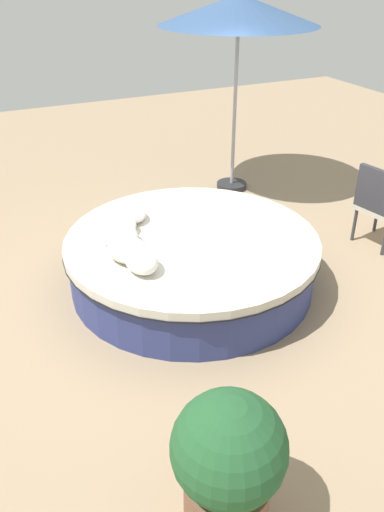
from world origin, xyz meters
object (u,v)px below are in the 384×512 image
at_px(patio_chair, 381,202).
at_px(patio_umbrella, 239,12).
at_px(throw_pillow_2, 119,236).
at_px(throw_pillow_3, 128,250).
at_px(throw_pillow_1, 117,224).
at_px(planter, 228,461).
at_px(round_bed, 192,260).
at_px(throw_pillow_0, 130,213).
at_px(throw_pillow_4, 141,260).

relative_size(patio_chair, patio_umbrella, 0.38).
height_order(throw_pillow_2, throw_pillow_3, throw_pillow_2).
bearing_deg(throw_pillow_1, throw_pillow_2, 166.71).
bearing_deg(throw_pillow_2, throw_pillow_1, -13.29).
height_order(patio_chair, patio_umbrella, patio_umbrella).
relative_size(throw_pillow_3, planter, 0.51).
bearing_deg(throw_pillow_1, throw_pillow_3, 172.74).
relative_size(round_bed, throw_pillow_0, 6.12).
distance_m(throw_pillow_0, patio_chair, 2.88).
distance_m(throw_pillow_3, planter, 2.44).
distance_m(throw_pillow_1, planter, 2.99).
xyz_separation_m(round_bed, throw_pillow_2, (0.18, 0.71, 0.36)).
height_order(throw_pillow_4, patio_chair, patio_chair).
height_order(round_bed, planter, planter).
height_order(throw_pillow_2, planter, planter).
height_order(throw_pillow_3, planter, planter).
relative_size(patio_umbrella, planter, 2.64).
height_order(throw_pillow_1, patio_umbrella, patio_umbrella).
height_order(throw_pillow_1, planter, planter).
relative_size(throw_pillow_0, throw_pillow_2, 0.93).
xyz_separation_m(throw_pillow_4, planter, (-2.14, 0.27, -0.12)).
height_order(throw_pillow_4, planter, planter).
relative_size(throw_pillow_1, patio_umbrella, 0.18).
bearing_deg(patio_chair, throw_pillow_2, -106.54).
bearing_deg(throw_pillow_4, throw_pillow_2, 2.61).
bearing_deg(throw_pillow_2, round_bed, -103.97).
xyz_separation_m(throw_pillow_0, throw_pillow_2, (-0.47, 0.28, 0.02)).
distance_m(throw_pillow_3, patio_chair, 3.05).
xyz_separation_m(throw_pillow_0, patio_chair, (-0.82, -2.76, -0.07)).
bearing_deg(patio_umbrella, throw_pillow_3, 132.77).
bearing_deg(throw_pillow_2, throw_pillow_3, 179.16).
xyz_separation_m(throw_pillow_4, patio_chair, (0.20, -3.01, -0.09)).
bearing_deg(round_bed, throw_pillow_0, 33.53).
distance_m(throw_pillow_1, throw_pillow_3, 0.55).
relative_size(throw_pillow_0, planter, 0.43).
distance_m(throw_pillow_2, throw_pillow_4, 0.55).
distance_m(throw_pillow_3, patio_umbrella, 3.66).
distance_m(throw_pillow_1, patio_chair, 3.04).
bearing_deg(round_bed, throw_pillow_3, 97.28).
distance_m(throw_pillow_4, planter, 2.16).
relative_size(round_bed, patio_umbrella, 1.00).
distance_m(round_bed, patio_chair, 2.35).
relative_size(throw_pillow_0, patio_umbrella, 0.16).
bearing_deg(patio_chair, round_bed, -104.22).
bearing_deg(throw_pillow_2, throw_pillow_0, -30.45).
distance_m(throw_pillow_0, planter, 3.21).
bearing_deg(throw_pillow_1, patio_chair, -101.90).
distance_m(patio_chair, patio_umbrella, 2.99).
relative_size(throw_pillow_4, planter, 0.42).
distance_m(patio_chair, planter, 4.04).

